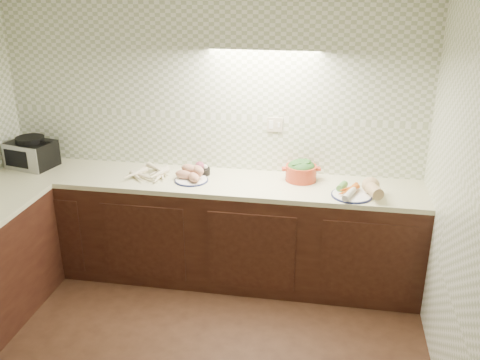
% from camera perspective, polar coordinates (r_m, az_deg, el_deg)
% --- Properties ---
extents(room, '(3.60, 3.60, 2.60)m').
position_cam_1_polar(room, '(2.85, -11.35, 2.61)').
color(room, black).
rests_on(room, ground).
extents(counter, '(3.60, 3.60, 0.90)m').
position_cam_1_polar(counter, '(4.17, -15.72, -9.27)').
color(counter, black).
rests_on(counter, ground).
extents(toaster_oven, '(0.43, 0.37, 0.27)m').
position_cam_1_polar(toaster_oven, '(5.03, -21.36, 2.71)').
color(toaster_oven, black).
rests_on(toaster_oven, counter).
extents(parsnip_pile, '(0.40, 0.39, 0.08)m').
position_cam_1_polar(parsnip_pile, '(4.52, -9.46, 0.60)').
color(parsnip_pile, beige).
rests_on(parsnip_pile, counter).
extents(sweet_potato_plate, '(0.29, 0.28, 0.13)m').
position_cam_1_polar(sweet_potato_plate, '(4.42, -5.17, 0.53)').
color(sweet_potato_plate, '#151A44').
rests_on(sweet_potato_plate, counter).
extents(onion_bowl, '(0.15, 0.15, 0.11)m').
position_cam_1_polar(onion_bowl, '(4.55, -4.16, 1.12)').
color(onion_bowl, black).
rests_on(onion_bowl, counter).
extents(dutch_oven, '(0.32, 0.30, 0.18)m').
position_cam_1_polar(dutch_oven, '(4.42, 6.53, 1.03)').
color(dutch_oven, '#BA371C').
rests_on(dutch_oven, counter).
extents(veg_plate, '(0.39, 0.37, 0.14)m').
position_cam_1_polar(veg_plate, '(4.22, 12.73, -0.94)').
color(veg_plate, '#151A44').
rests_on(veg_plate, counter).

